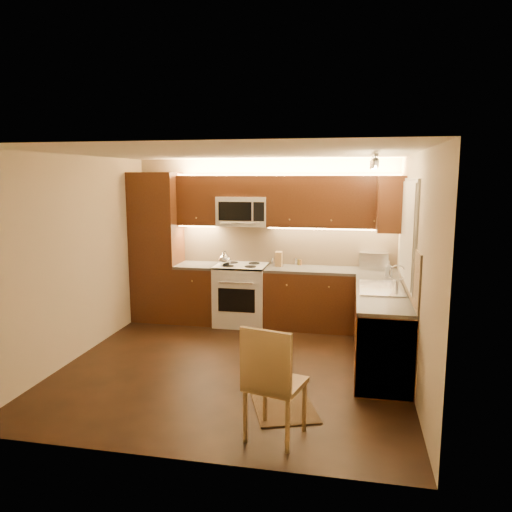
% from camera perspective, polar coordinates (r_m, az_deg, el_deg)
% --- Properties ---
extents(floor, '(4.00, 4.00, 0.01)m').
position_cam_1_polar(floor, '(6.03, -2.48, -12.62)').
color(floor, black).
rests_on(floor, ground).
extents(ceiling, '(4.00, 4.00, 0.01)m').
position_cam_1_polar(ceiling, '(5.60, -2.66, 11.87)').
color(ceiling, beige).
rests_on(ceiling, ground).
extents(wall_back, '(4.00, 0.01, 2.50)m').
position_cam_1_polar(wall_back, '(7.61, 1.02, 1.77)').
color(wall_back, '#C6B290').
rests_on(wall_back, ground).
extents(wall_front, '(4.00, 0.01, 2.50)m').
position_cam_1_polar(wall_front, '(3.81, -9.78, -6.02)').
color(wall_front, '#C6B290').
rests_on(wall_front, ground).
extents(wall_left, '(0.01, 4.00, 2.50)m').
position_cam_1_polar(wall_left, '(6.45, -20.09, -0.17)').
color(wall_left, '#C6B290').
rests_on(wall_left, ground).
extents(wall_right, '(0.01, 4.00, 2.50)m').
position_cam_1_polar(wall_right, '(5.56, 17.89, -1.50)').
color(wall_right, '#C6B290').
rests_on(wall_right, ground).
extents(pantry, '(0.70, 0.60, 2.30)m').
position_cam_1_polar(pantry, '(7.81, -11.39, 1.03)').
color(pantry, '#3F1D0D').
rests_on(pantry, floor).
extents(base_cab_back_left, '(0.62, 0.60, 0.86)m').
position_cam_1_polar(base_cab_back_left, '(7.72, -6.67, -4.39)').
color(base_cab_back_left, '#3F1D0D').
rests_on(base_cab_back_left, floor).
extents(counter_back_left, '(0.62, 0.60, 0.04)m').
position_cam_1_polar(counter_back_left, '(7.62, -6.74, -1.10)').
color(counter_back_left, '#3E3B38').
rests_on(counter_back_left, base_cab_back_left).
extents(base_cab_back_right, '(1.92, 0.60, 0.86)m').
position_cam_1_polar(base_cab_back_right, '(7.36, 8.60, -5.10)').
color(base_cab_back_right, '#3F1D0D').
rests_on(base_cab_back_right, floor).
extents(counter_back_right, '(1.92, 0.60, 0.04)m').
position_cam_1_polar(counter_back_right, '(7.26, 8.69, -1.66)').
color(counter_back_right, '#3E3B38').
rests_on(counter_back_right, base_cab_back_right).
extents(base_cab_right, '(0.60, 2.00, 0.86)m').
position_cam_1_polar(base_cab_right, '(6.12, 14.26, -8.29)').
color(base_cab_right, '#3F1D0D').
rests_on(base_cab_right, floor).
extents(counter_right, '(0.60, 2.00, 0.04)m').
position_cam_1_polar(counter_right, '(6.00, 14.43, -4.19)').
color(counter_right, '#3E3B38').
rests_on(counter_right, base_cab_right).
extents(dishwasher, '(0.58, 0.60, 0.84)m').
position_cam_1_polar(dishwasher, '(5.45, 14.63, -10.49)').
color(dishwasher, silver).
rests_on(dishwasher, floor).
extents(backsplash_back, '(3.30, 0.02, 0.60)m').
position_cam_1_polar(backsplash_back, '(7.56, 3.62, 1.31)').
color(backsplash_back, tan).
rests_on(backsplash_back, wall_back).
extents(backsplash_right, '(0.02, 2.00, 0.60)m').
position_cam_1_polar(backsplash_right, '(5.96, 17.34, -1.26)').
color(backsplash_right, tan).
rests_on(backsplash_right, wall_right).
extents(upper_cab_back_left, '(0.62, 0.35, 0.75)m').
position_cam_1_polar(upper_cab_back_left, '(7.63, -6.59, 6.44)').
color(upper_cab_back_left, '#3F1D0D').
rests_on(upper_cab_back_left, wall_back).
extents(upper_cab_back_right, '(1.92, 0.35, 0.75)m').
position_cam_1_polar(upper_cab_back_right, '(7.27, 8.93, 6.25)').
color(upper_cab_back_right, '#3F1D0D').
rests_on(upper_cab_back_right, wall_back).
extents(upper_cab_bridge, '(0.76, 0.35, 0.31)m').
position_cam_1_polar(upper_cab_bridge, '(7.44, -1.50, 8.12)').
color(upper_cab_bridge, '#3F1D0D').
rests_on(upper_cab_bridge, wall_back).
extents(upper_cab_right_corner, '(0.35, 0.50, 0.75)m').
position_cam_1_polar(upper_cab_right_corner, '(6.86, 15.38, 5.85)').
color(upper_cab_right_corner, '#3F1D0D').
rests_on(upper_cab_right_corner, wall_right).
extents(stove, '(0.76, 0.65, 0.92)m').
position_cam_1_polar(stove, '(7.51, -1.70, -4.49)').
color(stove, silver).
rests_on(stove, floor).
extents(microwave, '(0.76, 0.38, 0.44)m').
position_cam_1_polar(microwave, '(7.44, -1.52, 5.23)').
color(microwave, silver).
rests_on(microwave, wall_back).
extents(window_frame, '(0.03, 1.44, 1.24)m').
position_cam_1_polar(window_frame, '(6.05, 17.33, 2.73)').
color(window_frame, silver).
rests_on(window_frame, wall_right).
extents(window_blinds, '(0.02, 1.36, 1.16)m').
position_cam_1_polar(window_blinds, '(6.05, 17.14, 2.73)').
color(window_blinds, silver).
rests_on(window_blinds, wall_right).
extents(sink, '(0.52, 0.86, 0.15)m').
position_cam_1_polar(sink, '(6.12, 14.40, -3.00)').
color(sink, silver).
rests_on(sink, counter_right).
extents(faucet, '(0.20, 0.04, 0.30)m').
position_cam_1_polar(faucet, '(6.12, 16.11, -2.36)').
color(faucet, silver).
rests_on(faucet, counter_right).
extents(track_light_bar, '(0.04, 1.20, 0.03)m').
position_cam_1_polar(track_light_bar, '(5.84, 13.57, 11.13)').
color(track_light_bar, silver).
rests_on(track_light_bar, ceiling).
extents(kettle, '(0.21, 0.21, 0.23)m').
position_cam_1_polar(kettle, '(7.34, -3.66, -0.25)').
color(kettle, silver).
rests_on(kettle, stove).
extents(toaster_oven, '(0.42, 0.32, 0.25)m').
position_cam_1_polar(toaster_oven, '(7.40, 13.48, -0.48)').
color(toaster_oven, silver).
rests_on(toaster_oven, counter_back_right).
extents(knife_block, '(0.11, 0.16, 0.22)m').
position_cam_1_polar(knife_block, '(7.42, 2.66, -0.33)').
color(knife_block, '#9E7347').
rests_on(knife_block, counter_back_right).
extents(spice_jar_a, '(0.06, 0.06, 0.10)m').
position_cam_1_polar(spice_jar_a, '(7.58, 1.97, -0.58)').
color(spice_jar_a, silver).
rests_on(spice_jar_a, counter_back_right).
extents(spice_jar_b, '(0.06, 0.06, 0.09)m').
position_cam_1_polar(spice_jar_b, '(7.52, 5.02, -0.72)').
color(spice_jar_b, brown).
rests_on(spice_jar_b, counter_back_right).
extents(spice_jar_c, '(0.05, 0.05, 0.11)m').
position_cam_1_polar(spice_jar_c, '(7.51, 4.64, -0.66)').
color(spice_jar_c, silver).
rests_on(spice_jar_c, counter_back_right).
extents(spice_jar_d, '(0.05, 0.05, 0.09)m').
position_cam_1_polar(spice_jar_d, '(7.52, 5.21, -0.73)').
color(spice_jar_d, brown).
rests_on(spice_jar_d, counter_back_right).
extents(soap_bottle, '(0.09, 0.10, 0.21)m').
position_cam_1_polar(soap_bottle, '(6.90, 15.16, -1.42)').
color(soap_bottle, silver).
rests_on(soap_bottle, counter_right).
extents(rug, '(0.82, 1.00, 0.01)m').
position_cam_1_polar(rug, '(5.09, 3.14, -16.83)').
color(rug, black).
rests_on(rug, floor).
extents(dining_chair, '(0.55, 0.55, 1.02)m').
position_cam_1_polar(dining_chair, '(4.34, 2.29, -14.29)').
color(dining_chair, '#9E7347').
rests_on(dining_chair, floor).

